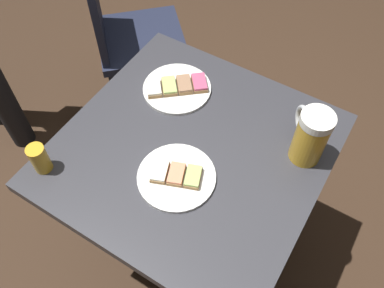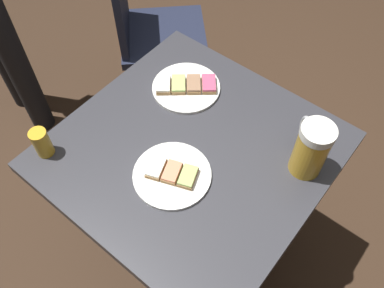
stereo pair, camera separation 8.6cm
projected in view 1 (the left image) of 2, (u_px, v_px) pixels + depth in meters
The scene contains 7 objects.
ground_plane at pixel (192, 245), 1.80m from camera, with size 6.00×6.00×0.00m, color #382619.
cafe_table at pixel (192, 177), 1.32m from camera, with size 0.74×0.75×0.75m.
plate_near at pixel (177, 87), 1.31m from camera, with size 0.22×0.22×0.03m.
plate_far at pixel (176, 176), 1.12m from camera, with size 0.22×0.22×0.03m.
beer_mug at pixel (310, 136), 1.10m from camera, with size 0.13×0.12×0.18m.
beer_glass_small at pixel (39, 159), 1.11m from camera, with size 0.05×0.05×0.09m, color gold.
cafe_chair at pixel (126, 33), 1.81m from camera, with size 0.54×0.54×0.90m.
Camera 1 is at (0.58, 0.36, 1.72)m, focal length 38.17 mm.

